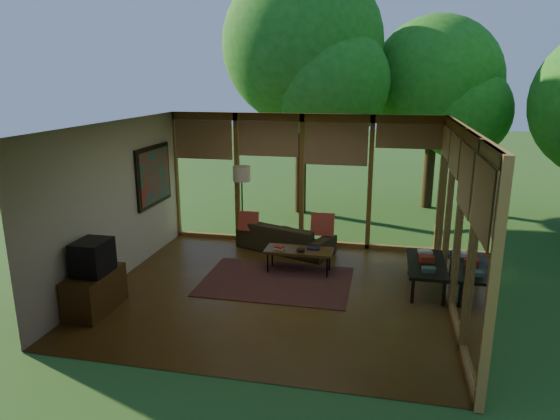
% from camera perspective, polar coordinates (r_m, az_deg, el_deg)
% --- Properties ---
extents(floor, '(5.50, 5.50, 0.00)m').
position_cam_1_polar(floor, '(8.26, -0.57, -9.27)').
color(floor, brown).
rests_on(floor, ground).
extents(ceiling, '(5.50, 5.50, 0.00)m').
position_cam_1_polar(ceiling, '(7.57, -0.62, 9.73)').
color(ceiling, silver).
rests_on(ceiling, ground).
extents(wall_left, '(0.04, 5.00, 2.70)m').
position_cam_1_polar(wall_left, '(8.81, -18.32, 0.79)').
color(wall_left, beige).
rests_on(wall_left, ground).
extents(wall_front, '(5.50, 0.04, 2.70)m').
position_cam_1_polar(wall_front, '(5.51, -6.35, -6.81)').
color(wall_front, beige).
rests_on(wall_front, ground).
extents(window_wall_back, '(5.50, 0.12, 2.70)m').
position_cam_1_polar(window_wall_back, '(10.19, 2.50, 3.38)').
color(window_wall_back, olive).
rests_on(window_wall_back, ground).
extents(window_wall_right, '(0.12, 5.00, 2.70)m').
position_cam_1_polar(window_wall_right, '(7.70, 19.80, -1.30)').
color(window_wall_right, olive).
rests_on(window_wall_right, ground).
extents(tree_nw, '(3.88, 3.88, 6.10)m').
position_cam_1_polar(tree_nw, '(12.69, 2.58, 18.33)').
color(tree_nw, '#362513').
rests_on(tree_nw, ground).
extents(tree_ne, '(3.34, 3.34, 4.93)m').
position_cam_1_polar(tree_ne, '(13.74, 17.34, 13.70)').
color(tree_ne, '#362513').
rests_on(tree_ne, ground).
extents(rug, '(2.51, 1.78, 0.01)m').
position_cam_1_polar(rug, '(8.63, -0.43, -8.13)').
color(rug, brown).
rests_on(rug, floor).
extents(sofa, '(2.08, 1.37, 0.57)m').
position_cam_1_polar(sofa, '(10.03, 0.62, -3.10)').
color(sofa, '#332C19').
rests_on(sofa, floor).
extents(pillow_left, '(0.39, 0.21, 0.41)m').
position_cam_1_polar(pillow_left, '(10.07, -3.62, -1.32)').
color(pillow_left, '#9B170E').
rests_on(pillow_left, sofa).
extents(pillow_right, '(0.44, 0.24, 0.46)m').
position_cam_1_polar(pillow_right, '(9.77, 4.88, -1.69)').
color(pillow_right, '#9B170E').
rests_on(pillow_right, sofa).
extents(ct_book_lower, '(0.21, 0.17, 0.03)m').
position_cam_1_polar(ct_book_lower, '(8.91, -0.10, -4.39)').
color(ct_book_lower, beige).
rests_on(ct_book_lower, coffee_table).
extents(ct_book_upper, '(0.19, 0.17, 0.03)m').
position_cam_1_polar(ct_book_upper, '(8.90, -0.10, -4.21)').
color(ct_book_upper, maroon).
rests_on(ct_book_upper, coffee_table).
extents(ct_book_side, '(0.22, 0.16, 0.03)m').
position_cam_1_polar(ct_book_side, '(8.93, 3.85, -4.37)').
color(ct_book_side, black).
rests_on(ct_book_side, coffee_table).
extents(ct_bowl, '(0.16, 0.16, 0.07)m').
position_cam_1_polar(ct_bowl, '(8.78, 2.39, -4.54)').
color(ct_bowl, black).
rests_on(ct_bowl, coffee_table).
extents(media_cabinet, '(0.50, 1.00, 0.60)m').
position_cam_1_polar(media_cabinet, '(8.00, -20.39, -8.76)').
color(media_cabinet, '#503516').
rests_on(media_cabinet, floor).
extents(television, '(0.45, 0.55, 0.50)m').
position_cam_1_polar(television, '(7.79, -20.63, -5.06)').
color(television, black).
rests_on(television, media_cabinet).
extents(console_book_a, '(0.21, 0.16, 0.07)m').
position_cam_1_polar(console_book_a, '(8.14, 16.62, -6.55)').
color(console_book_a, '#345B4D').
rests_on(console_book_a, side_console).
extents(console_book_b, '(0.25, 0.20, 0.10)m').
position_cam_1_polar(console_book_b, '(8.56, 16.42, -5.37)').
color(console_book_b, maroon).
rests_on(console_book_b, side_console).
extents(console_book_c, '(0.25, 0.21, 0.06)m').
position_cam_1_polar(console_book_c, '(8.94, 16.24, -4.62)').
color(console_book_c, beige).
rests_on(console_book_c, side_console).
extents(floor_lamp, '(0.36, 0.36, 1.65)m').
position_cam_1_polar(floor_lamp, '(10.17, -4.40, 3.64)').
color(floor_lamp, black).
rests_on(floor_lamp, floor).
extents(coffee_table, '(1.20, 0.50, 0.43)m').
position_cam_1_polar(coffee_table, '(8.91, 2.17, -4.73)').
color(coffee_table, '#503516').
rests_on(coffee_table, floor).
extents(side_console, '(0.60, 1.40, 0.46)m').
position_cam_1_polar(side_console, '(8.54, 16.39, -6.09)').
color(side_console, black).
rests_on(side_console, floor).
extents(wall_painting, '(0.06, 1.35, 1.15)m').
position_cam_1_polar(wall_painting, '(9.95, -14.22, 3.83)').
color(wall_painting, black).
rests_on(wall_painting, wall_left).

